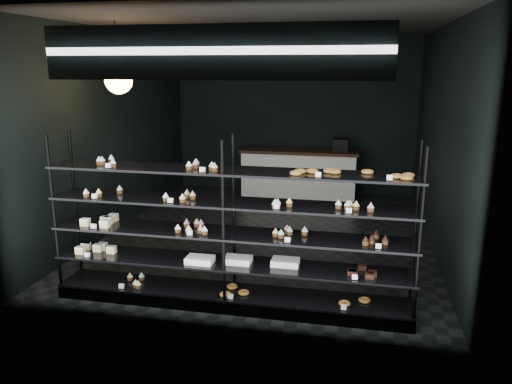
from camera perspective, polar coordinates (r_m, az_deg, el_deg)
room at (r=7.65m, az=1.36°, el=6.48°), size 5.01×6.01×3.20m
display_shelf at (r=5.56m, az=-3.28°, el=-6.89°), size 4.00×0.50×1.91m
signage at (r=4.73m, az=-5.29°, el=15.62°), size 3.30×0.05×0.50m
pendant_lamp at (r=6.82m, az=-15.43°, el=12.22°), size 0.35×0.35×0.91m
service_counter at (r=10.24m, az=5.00°, el=2.19°), size 2.38×0.65×1.23m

